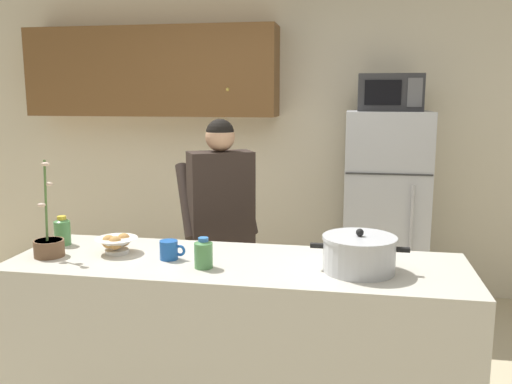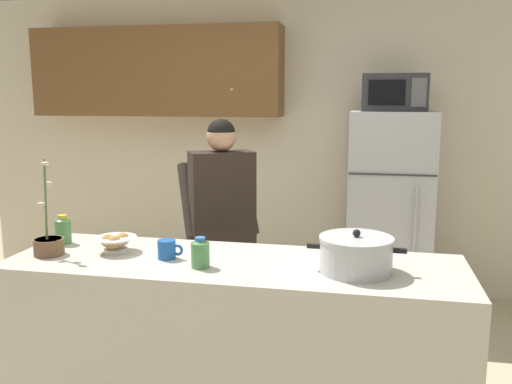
% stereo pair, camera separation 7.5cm
% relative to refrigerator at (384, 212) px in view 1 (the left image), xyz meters
% --- Properties ---
extents(back_wall_unit, '(6.00, 0.48, 2.60)m').
position_rel_refrigerator_xyz_m(back_wall_unit, '(-1.09, 0.40, 0.64)').
color(back_wall_unit, beige).
rests_on(back_wall_unit, ground).
extents(kitchen_island, '(2.25, 0.68, 0.92)m').
position_rel_refrigerator_xyz_m(kitchen_island, '(-0.81, -1.85, -0.34)').
color(kitchen_island, beige).
rests_on(kitchen_island, ground).
extents(refrigerator, '(0.64, 0.68, 1.61)m').
position_rel_refrigerator_xyz_m(refrigerator, '(0.00, 0.00, 0.00)').
color(refrigerator, '#B7BABF').
rests_on(refrigerator, ground).
extents(microwave, '(0.48, 0.37, 0.28)m').
position_rel_refrigerator_xyz_m(microwave, '(0.00, -0.02, 0.94)').
color(microwave, '#2D2D30').
rests_on(microwave, refrigerator).
extents(person_near_pot, '(0.60, 0.56, 1.58)m').
position_rel_refrigerator_xyz_m(person_near_pot, '(-1.09, -1.06, 0.18)').
color(person_near_pot, '#726656').
rests_on(person_near_pot, ground).
extents(cooking_pot, '(0.45, 0.34, 0.20)m').
position_rel_refrigerator_xyz_m(cooking_pot, '(-0.22, -1.90, 0.20)').
color(cooking_pot, silver).
rests_on(cooking_pot, kitchen_island).
extents(coffee_mug, '(0.13, 0.09, 0.10)m').
position_rel_refrigerator_xyz_m(coffee_mug, '(-1.15, -1.87, 0.16)').
color(coffee_mug, '#1E59B2').
rests_on(coffee_mug, kitchen_island).
extents(bread_bowl, '(0.22, 0.22, 0.10)m').
position_rel_refrigerator_xyz_m(bread_bowl, '(-1.45, -1.82, 0.17)').
color(bread_bowl, white).
rests_on(bread_bowl, kitchen_island).
extents(bottle_near_edge, '(0.09, 0.09, 0.15)m').
position_rel_refrigerator_xyz_m(bottle_near_edge, '(-0.94, -1.97, 0.19)').
color(bottle_near_edge, '#4C8C4C').
rests_on(bottle_near_edge, kitchen_island).
extents(bottle_mid_counter, '(0.09, 0.09, 0.16)m').
position_rel_refrigerator_xyz_m(bottle_mid_counter, '(-1.81, -1.72, 0.20)').
color(bottle_mid_counter, '#4C8C4C').
rests_on(bottle_mid_counter, kitchen_island).
extents(potted_orchid, '(0.15, 0.15, 0.49)m').
position_rel_refrigerator_xyz_m(potted_orchid, '(-1.76, -1.94, 0.18)').
color(potted_orchid, brown).
rests_on(potted_orchid, kitchen_island).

